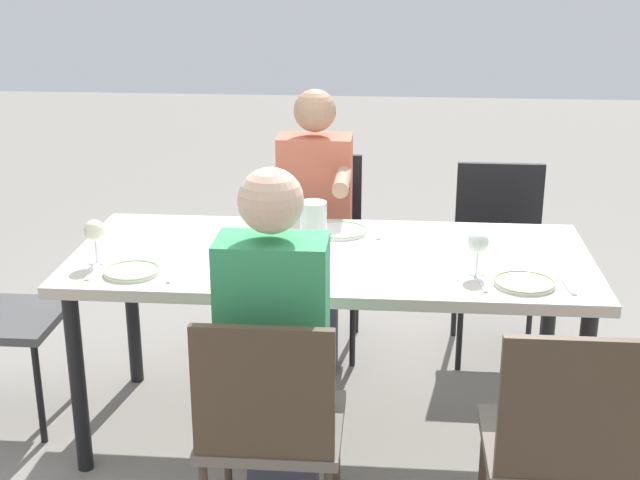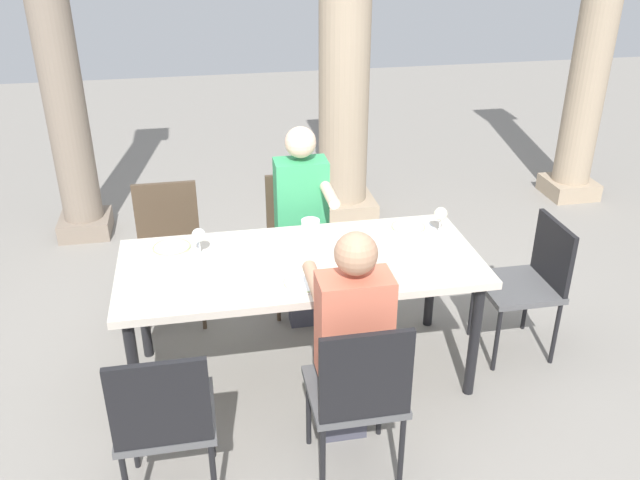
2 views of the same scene
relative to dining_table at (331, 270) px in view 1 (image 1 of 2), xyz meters
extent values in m
plane|color=gray|center=(0.00, 0.00, -0.71)|extent=(16.00, 16.00, 0.00)
cube|color=beige|center=(0.00, 0.00, 0.05)|extent=(2.00, 0.88, 0.04)
cylinder|color=black|center=(-0.92, 0.36, -0.34)|extent=(0.06, 0.06, 0.74)
cylinder|color=black|center=(0.92, 0.36, -0.34)|extent=(0.06, 0.06, 0.74)
cylinder|color=black|center=(-0.92, -0.36, -0.34)|extent=(0.06, 0.06, 0.74)
cylinder|color=black|center=(0.92, -0.36, -0.34)|extent=(0.06, 0.06, 0.74)
cube|color=#6A6158|center=(-0.75, 0.78, -0.27)|extent=(0.44, 0.44, 0.04)
cube|color=#473828|center=(-0.75, 0.98, -0.03)|extent=(0.42, 0.03, 0.46)
cylinder|color=#473828|center=(-0.94, 0.59, -0.50)|extent=(0.03, 0.03, 0.43)
cylinder|color=#473828|center=(-0.56, 0.59, -0.50)|extent=(0.03, 0.03, 0.43)
cube|color=#4F4F50|center=(-0.75, -0.78, -0.24)|extent=(0.44, 0.44, 0.04)
cube|color=black|center=(-0.75, -0.98, -0.02)|extent=(0.42, 0.03, 0.44)
cylinder|color=black|center=(-0.56, -0.59, -0.49)|extent=(0.03, 0.03, 0.45)
cylinder|color=black|center=(-0.94, -0.59, -0.49)|extent=(0.03, 0.03, 0.45)
cylinder|color=black|center=(-0.56, -0.97, -0.49)|extent=(0.03, 0.03, 0.45)
cylinder|color=black|center=(-0.94, -0.97, -0.49)|extent=(0.03, 0.03, 0.45)
cube|color=#6A6158|center=(0.13, 0.78, -0.24)|extent=(0.44, 0.44, 0.04)
cube|color=#473828|center=(0.13, 0.98, -0.02)|extent=(0.42, 0.03, 0.44)
cylinder|color=#473828|center=(-0.06, 0.59, -0.48)|extent=(0.03, 0.03, 0.45)
cylinder|color=#473828|center=(0.32, 0.59, -0.48)|extent=(0.03, 0.03, 0.45)
cube|color=#4F4F50|center=(0.13, -0.78, -0.24)|extent=(0.44, 0.44, 0.04)
cube|color=black|center=(0.13, -0.98, -0.01)|extent=(0.42, 0.03, 0.47)
cylinder|color=black|center=(0.32, -0.59, -0.48)|extent=(0.03, 0.03, 0.45)
cylinder|color=black|center=(-0.06, -0.59, -0.48)|extent=(0.03, 0.03, 0.45)
cylinder|color=black|center=(0.32, -0.97, -0.48)|extent=(0.03, 0.03, 0.45)
cylinder|color=black|center=(-0.06, -0.97, -0.48)|extent=(0.03, 0.03, 0.45)
cube|color=#4F4F50|center=(1.34, 0.00, -0.26)|extent=(0.44, 0.44, 0.04)
cylinder|color=black|center=(1.15, 0.19, -0.49)|extent=(0.03, 0.03, 0.44)
cylinder|color=black|center=(1.15, -0.19, -0.49)|extent=(0.03, 0.03, 0.44)
cube|color=#3F3F4C|center=(0.13, 0.55, -0.48)|extent=(0.24, 0.14, 0.46)
cube|color=#3F3F4C|center=(0.13, 0.64, -0.20)|extent=(0.28, 0.32, 0.10)
cube|color=#389E60|center=(0.13, 0.75, 0.12)|extent=(0.34, 0.20, 0.53)
sphere|color=beige|center=(0.13, 0.75, 0.50)|extent=(0.20, 0.20, 0.20)
cylinder|color=beige|center=(0.27, 0.51, 0.23)|extent=(0.07, 0.30, 0.07)
cube|color=#3F3F4C|center=(0.13, -0.54, -0.48)|extent=(0.24, 0.14, 0.46)
cube|color=#3F3F4C|center=(0.13, -0.63, -0.20)|extent=(0.28, 0.32, 0.10)
cube|color=#CC664C|center=(0.13, -0.74, 0.11)|extent=(0.34, 0.20, 0.52)
sphere|color=tan|center=(0.13, -0.74, 0.49)|extent=(0.19, 0.19, 0.19)
cylinder|color=tan|center=(-0.01, -0.50, 0.22)|extent=(0.07, 0.30, 0.07)
cylinder|color=silver|center=(-0.70, 0.27, 0.08)|extent=(0.21, 0.21, 0.01)
torus|color=#A0BE77|center=(-0.70, 0.27, 0.08)|extent=(0.22, 0.22, 0.01)
cylinder|color=white|center=(-0.54, 0.17, 0.07)|extent=(0.06, 0.06, 0.00)
cylinder|color=white|center=(-0.54, 0.17, 0.11)|extent=(0.01, 0.01, 0.08)
sphere|color=white|center=(-0.54, 0.17, 0.19)|extent=(0.08, 0.08, 0.08)
cube|color=silver|center=(-0.85, 0.27, 0.07)|extent=(0.04, 0.17, 0.01)
cube|color=silver|center=(-0.55, 0.27, 0.07)|extent=(0.03, 0.17, 0.01)
cylinder|color=white|center=(-0.02, -0.26, 0.08)|extent=(0.22, 0.22, 0.01)
torus|color=#A9CD91|center=(-0.02, -0.26, 0.08)|extent=(0.22, 0.22, 0.01)
cube|color=silver|center=(-0.17, -0.26, 0.07)|extent=(0.03, 0.17, 0.01)
cube|color=silver|center=(0.13, -0.26, 0.07)|extent=(0.03, 0.17, 0.01)
cylinder|color=white|center=(0.71, 0.27, 0.08)|extent=(0.20, 0.20, 0.01)
torus|color=#A4C786|center=(0.71, 0.27, 0.08)|extent=(0.20, 0.20, 0.01)
cylinder|color=white|center=(0.87, 0.17, 0.07)|extent=(0.06, 0.06, 0.00)
cylinder|color=white|center=(0.87, 0.17, 0.12)|extent=(0.01, 0.01, 0.09)
sphere|color=#F2EFCC|center=(0.87, 0.17, 0.20)|extent=(0.08, 0.08, 0.08)
cube|color=silver|center=(0.56, 0.27, 0.07)|extent=(0.02, 0.17, 0.01)
cube|color=silver|center=(0.86, 0.27, 0.07)|extent=(0.03, 0.17, 0.01)
cylinder|color=white|center=(0.07, 0.04, 0.18)|extent=(0.10, 0.10, 0.22)
cylinder|color=#EFEAC6|center=(0.07, 0.04, 0.15)|extent=(0.09, 0.09, 0.14)
camera|label=1|loc=(-0.22, 3.25, 1.25)|focal=50.14mm
camera|label=2|loc=(-0.51, -3.22, 1.85)|focal=37.53mm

